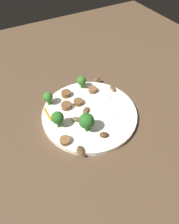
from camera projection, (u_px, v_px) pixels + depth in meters
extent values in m
plane|color=#4C3826|center=(90.00, 115.00, 0.63)|extent=(1.40, 1.40, 0.00)
cylinder|color=white|center=(90.00, 114.00, 0.62)|extent=(0.28, 0.28, 0.02)
cube|color=silver|center=(114.00, 108.00, 0.63)|extent=(0.14, 0.04, 0.00)
cube|color=silver|center=(125.00, 131.00, 0.57)|extent=(0.04, 0.03, 0.00)
cylinder|color=#347525|center=(82.00, 85.00, 0.69)|extent=(0.01, 0.01, 0.02)
sphere|color=#2D6B23|center=(81.00, 81.00, 0.67)|extent=(0.03, 0.03, 0.03)
cylinder|color=#296420|center=(58.00, 123.00, 0.57)|extent=(0.01, 0.01, 0.03)
sphere|color=#235B1E|center=(58.00, 118.00, 0.56)|extent=(0.03, 0.03, 0.03)
cylinder|color=#347525|center=(49.00, 101.00, 0.63)|extent=(0.01, 0.01, 0.02)
sphere|color=#2D6B23|center=(48.00, 97.00, 0.62)|extent=(0.03, 0.03, 0.03)
cylinder|color=#296420|center=(87.00, 127.00, 0.56)|extent=(0.01, 0.01, 0.03)
sphere|color=#235B1E|center=(87.00, 121.00, 0.54)|extent=(0.04, 0.04, 0.04)
cylinder|color=brown|center=(78.00, 102.00, 0.64)|extent=(0.04, 0.04, 0.01)
cylinder|color=brown|center=(66.00, 94.00, 0.66)|extent=(0.04, 0.04, 0.02)
cylinder|color=brown|center=(93.00, 90.00, 0.68)|extent=(0.04, 0.04, 0.02)
cylinder|color=brown|center=(65.00, 141.00, 0.54)|extent=(0.04, 0.04, 0.01)
cylinder|color=brown|center=(66.00, 106.00, 0.63)|extent=(0.04, 0.04, 0.02)
ellipsoid|color=brown|center=(77.00, 119.00, 0.59)|extent=(0.03, 0.03, 0.01)
ellipsoid|color=#422B19|center=(104.00, 135.00, 0.55)|extent=(0.03, 0.03, 0.01)
ellipsoid|color=#4C331E|center=(80.00, 151.00, 0.52)|extent=(0.03, 0.03, 0.01)
ellipsoid|color=brown|center=(113.00, 89.00, 0.68)|extent=(0.03, 0.02, 0.01)
ellipsoid|color=brown|center=(97.00, 79.00, 0.72)|extent=(0.02, 0.03, 0.01)
ellipsoid|color=brown|center=(86.00, 110.00, 0.62)|extent=(0.03, 0.03, 0.01)
cube|color=orange|center=(47.00, 114.00, 0.61)|extent=(0.06, 0.01, 0.00)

